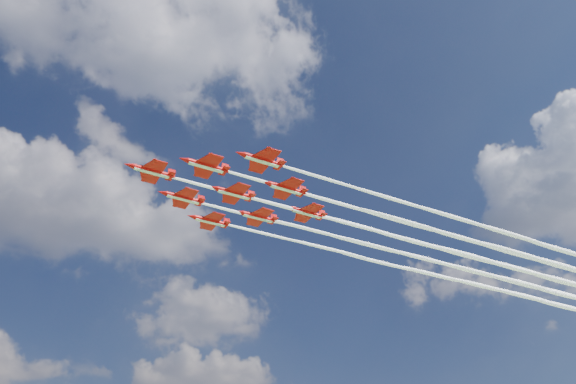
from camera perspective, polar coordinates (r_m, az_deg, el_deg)
The scene contains 9 objects.
jet_lead at distance 155.25m, azimuth 14.14°, elevation -5.26°, with size 156.03×34.74×2.74m.
jet_row2_port at distance 156.79m, azimuth 18.53°, elevation -4.81°, with size 156.03×34.74×2.74m.
jet_row2_starb at distance 166.09m, azimuth 15.02°, elevation -6.93°, with size 156.03×34.74×2.74m.
jet_row3_port at distance 159.23m, azimuth 22.80°, elevation -4.34°, with size 156.03×34.74×2.74m.
jet_row3_centre at distance 167.75m, azimuth 19.12°, elevation -6.49°, with size 156.03×34.74×2.74m.
jet_row3_starb at distance 177.09m, azimuth 15.79°, elevation -8.39°, with size 156.03×34.74×2.74m.
jet_row4_port at distance 170.25m, azimuth 23.12°, elevation -6.02°, with size 156.03×34.74×2.74m.
jet_row4_starb at distance 178.85m, azimuth 19.65°, elevation -7.95°, with size 156.03×34.74×2.74m.
jet_tail at distance 181.39m, azimuth 23.41°, elevation -7.49°, with size 156.03×34.74×2.74m.
Camera 1 is at (-17.23, -104.61, 21.80)m, focal length 35.00 mm.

